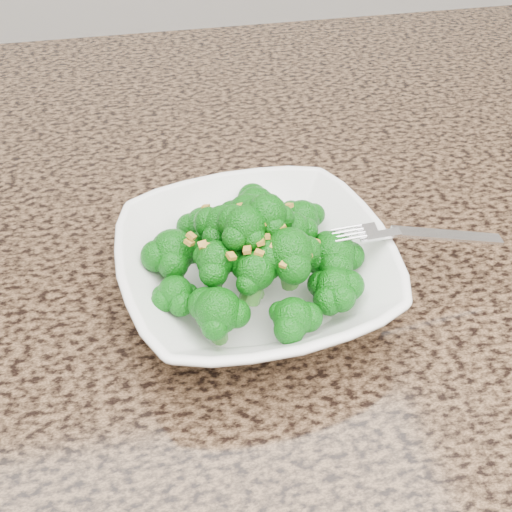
{
  "coord_description": "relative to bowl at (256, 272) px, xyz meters",
  "views": [
    {
      "loc": [
        -0.03,
        -0.23,
        1.34
      ],
      "look_at": [
        0.05,
        0.19,
        0.95
      ],
      "focal_mm": 45.0,
      "sensor_mm": 36.0,
      "label": 1
    }
  ],
  "objects": [
    {
      "name": "broccoli_pile",
      "position": [
        -0.0,
        0.0,
        0.07
      ],
      "size": [
        0.22,
        0.22,
        0.07
      ],
      "primitive_type": null,
      "color": "#0B620B",
      "rests_on": "bowl"
    },
    {
      "name": "cabinet",
      "position": [
        -0.05,
        0.11,
        -0.5
      ],
      "size": [
        1.55,
        0.95,
        0.87
      ],
      "primitive_type": "cube",
      "color": "#3A2517",
      "rests_on": "ground"
    },
    {
      "name": "granite_counter",
      "position": [
        -0.05,
        0.11,
        -0.05
      ],
      "size": [
        1.64,
        1.04,
        0.03
      ],
      "primitive_type": "cube",
      "color": "brown",
      "rests_on": "cabinet"
    },
    {
      "name": "bowl",
      "position": [
        0.0,
        0.0,
        0.0
      ],
      "size": [
        0.27,
        0.27,
        0.06
      ],
      "primitive_type": "imported",
      "rotation": [
        0.0,
        0.0,
        0.11
      ],
      "color": "white",
      "rests_on": "granite_counter"
    },
    {
      "name": "garlic_topping",
      "position": [
        0.0,
        0.0,
        0.11
      ],
      "size": [
        0.13,
        0.13,
        0.01
      ],
      "primitive_type": null,
      "color": "#B2872B",
      "rests_on": "broccoli_pile"
    },
    {
      "name": "fork",
      "position": [
        0.12,
        -0.01,
        0.04
      ],
      "size": [
        0.18,
        0.04,
        0.01
      ],
      "primitive_type": null,
      "rotation": [
        0.0,
        0.0,
        -0.04
      ],
      "color": "silver",
      "rests_on": "bowl"
    }
  ]
}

